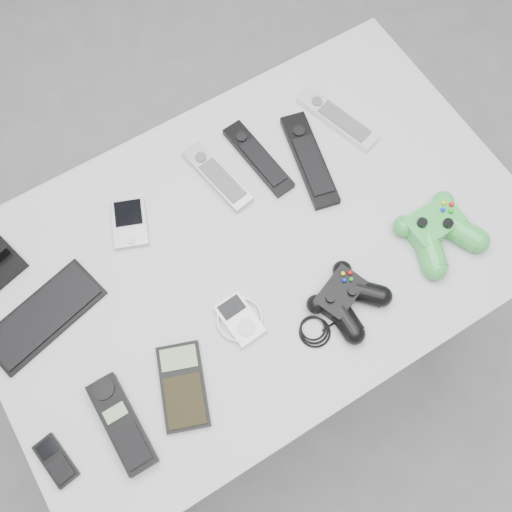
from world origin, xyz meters
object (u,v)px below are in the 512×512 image
mobile_phone (56,461)px  controller_black (346,298)px  desk (254,259)px  cordless_handset (122,424)px  remote_silver_a (217,176)px  mp3_player (240,319)px  pda (130,223)px  remote_black_a (258,158)px  remote_silver_b (337,119)px  pda_keyboard (44,316)px  calculator (183,386)px  controller_green (438,230)px  remote_black_b (309,159)px

mobile_phone → controller_black: (0.61, -0.02, 0.02)m
desk → cordless_handset: bearing=-155.6°
remote_silver_a → mp3_player: remote_silver_a is taller
pda → remote_black_a: 0.31m
remote_silver_a → remote_silver_b: 0.30m
pda_keyboard → mp3_player: (0.32, -0.20, 0.00)m
cordless_handset → controller_black: size_ratio=0.78×
mobile_phone → pda: bearing=38.3°
calculator → remote_black_a: bearing=63.2°
mp3_player → controller_green: controller_green is taller
desk → mp3_player: (-0.10, -0.12, 0.07)m
mobile_phone → cordless_handset: 0.13m
remote_black_a → controller_green: bearing=-62.7°
remote_black_b → pda: bearing=-176.1°
remote_silver_a → controller_green: controller_green is taller
calculator → pda: bearing=99.8°
mp3_player → remote_silver_a: bearing=63.5°
remote_black_a → pda_keyboard: bearing=-176.6°
remote_silver_b → remote_black_b: bearing=-170.0°
pda_keyboard → remote_black_a: size_ratio=1.18×
remote_silver_a → mp3_player: bearing=-121.7°
remote_black_a → calculator: bearing=-142.9°
remote_black_b → mp3_player: size_ratio=2.36×
remote_black_a → calculator: 0.51m
remote_silver_b → mobile_phone: (-0.83, -0.33, -0.00)m
remote_silver_a → remote_black_b: size_ratio=0.79×
mobile_phone → remote_silver_a: bearing=24.4°
remote_silver_b → controller_black: size_ratio=0.86×
pda_keyboard → controller_green: size_ratio=1.41×
desk → remote_black_b: (0.21, 0.11, 0.08)m
mobile_phone → pda_keyboard: bearing=61.8°
desk → mp3_player: size_ratio=11.41×
mobile_phone → cordless_handset: (0.13, -0.01, 0.01)m
remote_black_b → pda_keyboard: bearing=-164.5°
pda_keyboard → remote_silver_b: 0.74m
pda → mobile_phone: size_ratio=1.17×
desk → cordless_handset: (-0.38, -0.17, 0.08)m
desk → controller_green: (0.33, -0.17, 0.09)m
remote_black_a → controller_black: size_ratio=0.86×
remote_black_b → remote_silver_b: size_ratio=1.16×
desk → controller_green: controller_green is taller
mobile_phone → remote_black_a: bearing=19.7°
pda_keyboard → pda: 0.25m
remote_black_b → mp3_player: 0.38m
pda → remote_black_a: remote_black_a is taller
remote_black_a → mp3_player: size_ratio=2.03×
pda → controller_green: 0.63m
pda_keyboard → mp3_player: size_ratio=2.40×
pda → controller_black: controller_black is taller
pda → mp3_player: (0.09, -0.29, 0.00)m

